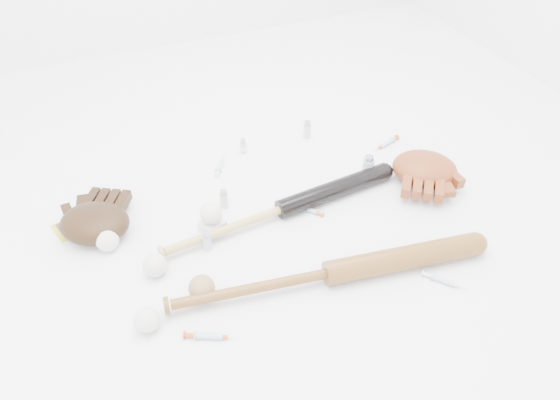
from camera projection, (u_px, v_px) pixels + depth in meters
name	position (u px, v px, depth m)	size (l,w,h in m)	color
bat_dark	(282.00, 209.00, 1.79)	(0.89, 0.06, 0.06)	black
bat_wood	(329.00, 273.00, 1.57)	(1.00, 0.07, 0.07)	brown
glove_dark	(95.00, 223.00, 1.72)	(0.26, 0.26, 0.09)	black
glove_tan	(425.00, 168.00, 1.93)	(0.27, 0.27, 0.10)	maroon
trading_card	(66.00, 230.00, 1.76)	(0.07, 0.09, 0.01)	gold
pedestal	(212.00, 226.00, 1.75)	(0.07, 0.07, 0.04)	white
baseball_on_pedestal	(211.00, 213.00, 1.71)	(0.07, 0.07, 0.07)	silver
baseball_left	(147.00, 320.00, 1.45)	(0.07, 0.07, 0.07)	silver
baseball_upper	(107.00, 240.00, 1.67)	(0.07, 0.07, 0.07)	silver
baseball_mid	(155.00, 265.00, 1.60)	(0.07, 0.07, 0.07)	silver
baseball_aged	(202.00, 288.00, 1.53)	(0.08, 0.08, 0.08)	olive
syringe_0	(209.00, 336.00, 1.44)	(0.16, 0.03, 0.02)	#ADBCC6
syringe_1	(309.00, 209.00, 1.83)	(0.13, 0.02, 0.02)	#ADBCC6
syringe_2	(220.00, 166.00, 2.01)	(0.15, 0.03, 0.02)	#ADBCC6
syringe_3	(443.00, 280.00, 1.59)	(0.15, 0.03, 0.02)	#ADBCC6
syringe_4	(387.00, 143.00, 2.12)	(0.15, 0.03, 0.02)	#ADBCC6
vial_0	(307.00, 129.00, 2.14)	(0.03, 0.03, 0.07)	#AAB3BB
vial_1	(307.00, 129.00, 2.15)	(0.03, 0.03, 0.07)	#AAB3BB
vial_2	(224.00, 199.00, 1.83)	(0.03, 0.03, 0.07)	#AAB3BB
vial_3	(368.00, 168.00, 1.93)	(0.04, 0.04, 0.10)	#AAB3BB
vial_4	(207.00, 241.00, 1.68)	(0.03, 0.03, 0.07)	#AAB3BB
vial_5	(243.00, 146.00, 2.07)	(0.02, 0.02, 0.06)	#AAB3BB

